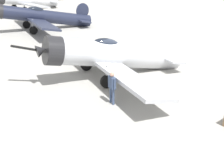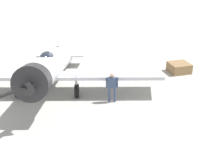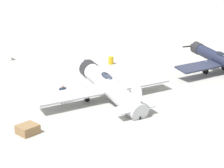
% 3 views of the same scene
% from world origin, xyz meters
% --- Properties ---
extents(ground_plane, '(400.00, 400.00, 0.00)m').
position_xyz_m(ground_plane, '(0.00, 0.00, 0.00)').
color(ground_plane, '#A8A59E').
extents(airplane_foreground, '(13.32, 11.09, 3.28)m').
position_xyz_m(airplane_foreground, '(-0.01, -0.51, 1.41)').
color(airplane_foreground, '#B7BABF').
rests_on(airplane_foreground, ground_plane).
extents(ground_crew_mechanic, '(0.67, 0.24, 1.73)m').
position_xyz_m(ground_crew_mechanic, '(3.67, -2.29, 1.05)').
color(ground_crew_mechanic, '#384766').
rests_on(ground_crew_mechanic, ground_plane).
extents(equipment_crate, '(1.67, 1.61, 0.67)m').
position_xyz_m(equipment_crate, '(8.53, 1.97, 0.33)').
color(equipment_crate, olive).
rests_on(equipment_crate, ground_plane).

